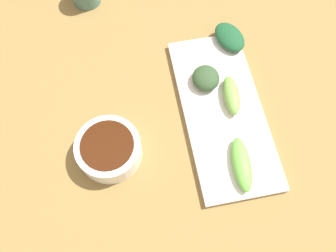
# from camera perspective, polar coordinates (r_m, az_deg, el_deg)

# --- Properties ---
(tabletop) EXTENTS (2.10, 2.10, 0.02)m
(tabletop) POSITION_cam_1_polar(r_m,az_deg,el_deg) (0.60, 2.72, -1.47)
(tabletop) COLOR olive
(tabletop) RESTS_ON ground
(sauce_bowl) EXTENTS (0.11, 0.11, 0.04)m
(sauce_bowl) POSITION_cam_1_polar(r_m,az_deg,el_deg) (0.56, -9.91, -3.84)
(sauce_bowl) COLOR white
(sauce_bowl) RESTS_ON tabletop
(serving_plate) EXTENTS (0.14, 0.32, 0.01)m
(serving_plate) POSITION_cam_1_polar(r_m,az_deg,el_deg) (0.61, 9.16, 2.42)
(serving_plate) COLOR silver
(serving_plate) RESTS_ON tabletop
(broccoli_leafy_0) EXTENTS (0.07, 0.08, 0.02)m
(broccoli_leafy_0) POSITION_cam_1_polar(r_m,az_deg,el_deg) (0.68, 10.31, 14.48)
(broccoli_leafy_0) COLOR #174827
(broccoli_leafy_0) RESTS_ON serving_plate
(broccoli_leafy_1) EXTENTS (0.05, 0.06, 0.03)m
(broccoli_leafy_1) POSITION_cam_1_polar(r_m,az_deg,el_deg) (0.62, 6.37, 8.03)
(broccoli_leafy_1) COLOR #2C4626
(broccoli_leafy_1) RESTS_ON serving_plate
(broccoli_stalk_2) EXTENTS (0.03, 0.08, 0.02)m
(broccoli_stalk_2) POSITION_cam_1_polar(r_m,az_deg,el_deg) (0.61, 10.61, 5.13)
(broccoli_stalk_2) COLOR #6DA444
(broccoli_stalk_2) RESTS_ON serving_plate
(broccoli_stalk_3) EXTENTS (0.04, 0.09, 0.02)m
(broccoli_stalk_3) POSITION_cam_1_polar(r_m,az_deg,el_deg) (0.56, 12.27, -6.27)
(broccoli_stalk_3) COLOR #60B03E
(broccoli_stalk_3) RESTS_ON serving_plate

